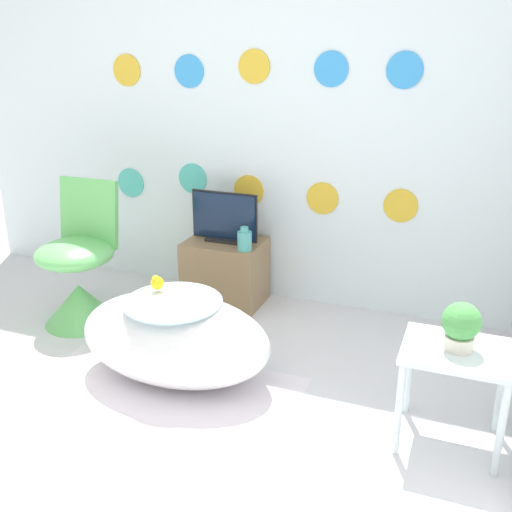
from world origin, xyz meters
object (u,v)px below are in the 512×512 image
bathtub (175,338)px  potted_plant_left (461,325)px  vase (245,240)px  tv (224,219)px  chair (79,278)px

bathtub → potted_plant_left: (1.38, -0.05, 0.35)m
bathtub → vase: bearing=86.5°
tv → vase: size_ratio=2.95×
vase → potted_plant_left: 1.60m
tv → potted_plant_left: tv is taller
tv → chair: bearing=-140.8°
tv → potted_plant_left: bearing=-33.7°
tv → vase: 0.24m
tv → vase: bearing=-32.7°
vase → potted_plant_left: size_ratio=0.73×
tv → potted_plant_left: size_ratio=2.14×
tv → potted_plant_left: (1.52, -1.01, -0.01)m
bathtub → chair: bearing=157.0°
tv → potted_plant_left: 1.82m
potted_plant_left → bathtub: bearing=178.0°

